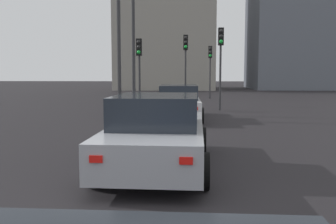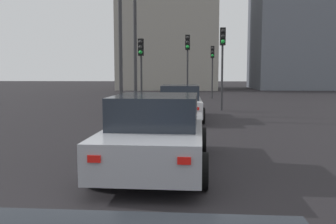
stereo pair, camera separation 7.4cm
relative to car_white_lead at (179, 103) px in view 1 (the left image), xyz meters
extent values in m
cube|color=black|center=(-10.42, 0.15, -0.81)|extent=(160.00, 160.00, 0.20)
cube|color=silver|center=(0.06, 0.00, -0.14)|extent=(4.79, 1.78, 0.62)
cube|color=#1E232B|center=(-0.18, 0.00, 0.46)|extent=(2.16, 1.55, 0.58)
cylinder|color=black|center=(1.55, -0.86, -0.39)|extent=(0.64, 0.22, 0.64)
cylinder|color=black|center=(1.54, 0.88, -0.39)|extent=(0.64, 0.22, 0.64)
cylinder|color=black|center=(-1.41, -0.88, -0.39)|extent=(0.64, 0.22, 0.64)
cylinder|color=black|center=(-1.43, 0.86, -0.39)|extent=(0.64, 0.22, 0.64)
cube|color=red|center=(-2.34, -0.64, -0.03)|extent=(0.03, 0.20, 0.11)
cube|color=red|center=(-2.35, 0.61, -0.03)|extent=(0.03, 0.20, 0.11)
cube|color=#A8AAB2|center=(-8.13, 0.29, -0.12)|extent=(4.76, 2.02, 0.66)
cube|color=#1E232B|center=(-8.37, 0.29, 0.52)|extent=(2.17, 1.71, 0.62)
cylinder|color=black|center=(-6.71, -0.69, -0.39)|extent=(0.65, 0.24, 0.64)
cylinder|color=black|center=(-6.65, 1.17, -0.39)|extent=(0.65, 0.24, 0.64)
cylinder|color=black|center=(-9.62, -0.60, -0.39)|extent=(0.65, 0.24, 0.64)
cylinder|color=black|center=(-9.56, 1.27, -0.39)|extent=(0.65, 0.24, 0.64)
cube|color=red|center=(-10.52, -0.31, 0.00)|extent=(0.04, 0.20, 0.11)
cube|color=red|center=(-10.47, 1.04, 0.00)|extent=(0.04, 0.20, 0.11)
cylinder|color=#2D2D30|center=(4.16, 2.20, 0.73)|extent=(0.11, 0.11, 2.88)
cube|color=black|center=(4.10, 2.21, 2.62)|extent=(0.23, 0.30, 0.90)
sphere|color=black|center=(3.99, 2.22, 2.89)|extent=(0.20, 0.20, 0.20)
sphere|color=black|center=(3.99, 2.22, 2.62)|extent=(0.20, 0.20, 0.20)
sphere|color=green|center=(3.99, 2.22, 2.35)|extent=(0.20, 0.20, 0.20)
cylinder|color=#2D2D30|center=(7.02, -0.27, 0.96)|extent=(0.11, 0.11, 3.35)
cube|color=black|center=(6.96, -0.27, 3.09)|extent=(0.20, 0.28, 0.90)
sphere|color=black|center=(6.85, -0.27, 3.36)|extent=(0.20, 0.20, 0.20)
sphere|color=black|center=(6.85, -0.27, 3.09)|extent=(0.20, 0.20, 0.20)
sphere|color=green|center=(6.85, -0.27, 2.82)|extent=(0.20, 0.20, 0.20)
cylinder|color=#2D2D30|center=(12.89, -2.14, 0.83)|extent=(0.11, 0.11, 3.09)
cube|color=black|center=(12.83, -2.13, 2.83)|extent=(0.22, 0.29, 0.90)
sphere|color=black|center=(12.72, -2.13, 3.10)|extent=(0.20, 0.20, 0.20)
sphere|color=black|center=(12.72, -2.13, 2.83)|extent=(0.20, 0.20, 0.20)
sphere|color=green|center=(12.72, -2.13, 2.56)|extent=(0.20, 0.20, 0.20)
cylinder|color=#2D2D30|center=(3.87, -2.09, 0.98)|extent=(0.11, 0.11, 3.40)
cube|color=black|center=(3.81, -2.10, 3.13)|extent=(0.21, 0.29, 0.90)
sphere|color=black|center=(3.70, -2.10, 3.40)|extent=(0.20, 0.20, 0.20)
sphere|color=black|center=(3.70, -2.10, 3.13)|extent=(0.20, 0.20, 0.20)
sphere|color=green|center=(3.70, -2.10, 2.86)|extent=(0.20, 0.20, 0.20)
cylinder|color=#2D2D30|center=(0.26, 2.59, 2.58)|extent=(0.16, 0.16, 6.58)
cylinder|color=#2D2D30|center=(2.11, 2.22, 2.99)|extent=(0.16, 0.16, 7.40)
cube|color=slate|center=(31.07, -13.85, 5.96)|extent=(10.14, 11.11, 13.35)
cube|color=gray|center=(29.94, 2.15, 8.08)|extent=(10.07, 11.39, 17.58)
camera|label=1|loc=(-15.84, -0.30, 1.28)|focal=39.80mm
camera|label=2|loc=(-15.84, -0.37, 1.28)|focal=39.80mm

